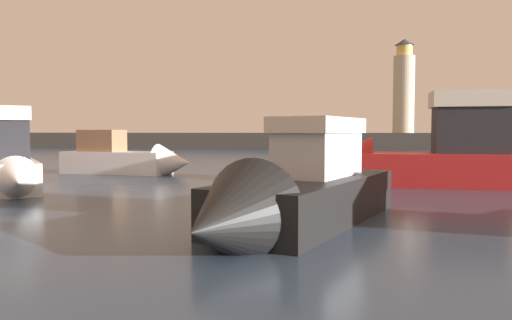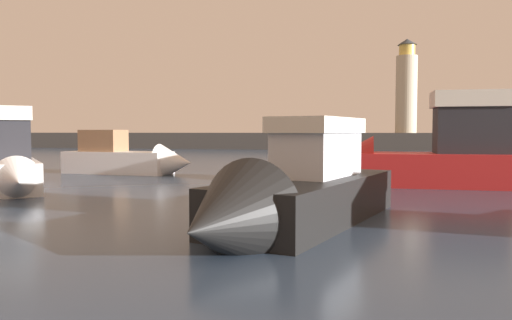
# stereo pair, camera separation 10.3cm
# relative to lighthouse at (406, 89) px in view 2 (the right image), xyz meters

# --- Properties ---
(ground_plane) EXTENTS (220.00, 220.00, 0.00)m
(ground_plane) POSITION_rel_lighthouse_xyz_m (-8.48, -30.41, -7.30)
(ground_plane) COLOR #2D3D51
(breakwater) EXTENTS (92.41, 4.03, 2.06)m
(breakwater) POSITION_rel_lighthouse_xyz_m (-8.48, -0.00, -6.27)
(breakwater) COLOR #423F3D
(breakwater) RESTS_ON ground_plane
(lighthouse) EXTENTS (2.47, 2.47, 11.05)m
(lighthouse) POSITION_rel_lighthouse_xyz_m (0.00, 0.00, 0.00)
(lighthouse) COLOR beige
(lighthouse) RESTS_ON breakwater
(motorboat_0) EXTENTS (7.17, 2.42, 2.63)m
(motorboat_0) POSITION_rel_lighthouse_xyz_m (-16.55, -37.69, -6.51)
(motorboat_0) COLOR white
(motorboat_0) RESTS_ON ground_plane
(motorboat_1) EXTENTS (8.80, 2.77, 4.42)m
(motorboat_1) POSITION_rel_lighthouse_xyz_m (-2.31, -40.40, -6.17)
(motorboat_1) COLOR #B21E1E
(motorboat_1) RESTS_ON ground_plane
(motorboat_2) EXTENTS (4.58, 8.71, 3.10)m
(motorboat_2) POSITION_rel_lighthouse_xyz_m (-6.07, -50.77, -6.49)
(motorboat_2) COLOR black
(motorboat_2) RESTS_ON ground_plane
(motorboat_6) EXTENTS (5.38, 5.88, 3.34)m
(motorboat_6) POSITION_rel_lighthouse_xyz_m (-17.21, -45.85, -6.23)
(motorboat_6) COLOR white
(motorboat_6) RESTS_ON ground_plane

